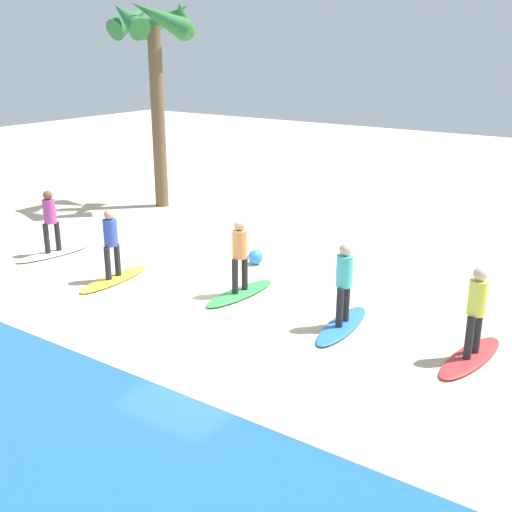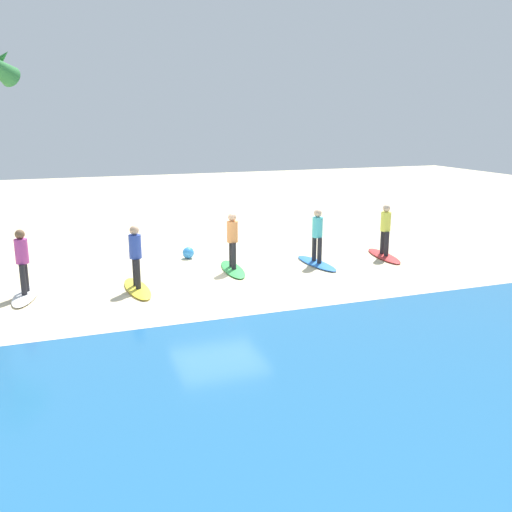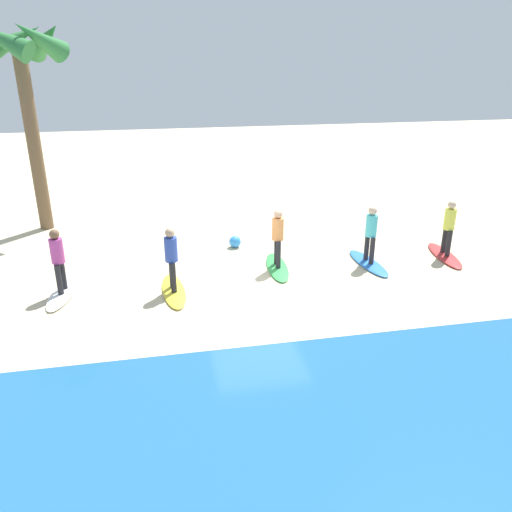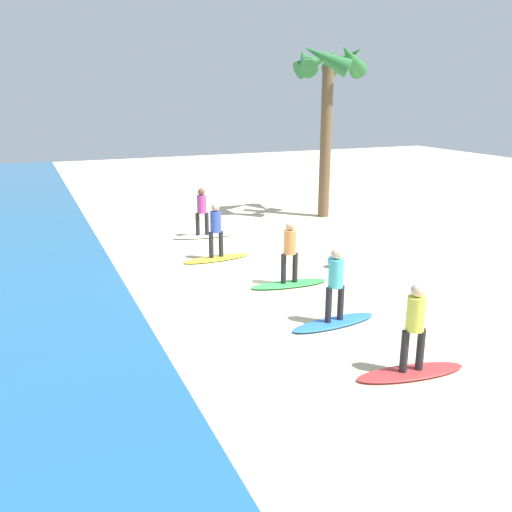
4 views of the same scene
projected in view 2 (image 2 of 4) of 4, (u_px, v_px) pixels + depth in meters
ground_plane at (218, 282)px, 15.44m from camera, size 60.00×60.00×0.00m
surfboard_red at (384, 256)px, 18.14m from camera, size 0.83×2.16×0.09m
surfer_red at (386, 226)px, 17.90m from camera, size 0.32×0.46×1.64m
surfboard_blue at (316, 263)px, 17.23m from camera, size 0.73×2.14×0.09m
surfer_blue at (317, 232)px, 16.99m from camera, size 0.32×0.46×1.64m
surfboard_green at (233, 269)px, 16.56m from camera, size 0.74×2.14×0.09m
surfer_green at (232, 236)px, 16.32m from camera, size 0.32×0.46×1.64m
surfboard_yellow at (137, 288)px, 14.69m from camera, size 0.68×2.13×0.09m
surfer_yellow at (135, 252)px, 14.45m from camera, size 0.32×0.46×1.64m
surfboard_white at (26, 294)px, 14.19m from camera, size 0.85×2.16×0.09m
surfer_white at (22, 257)px, 13.95m from camera, size 0.32×0.46×1.64m
beach_ball at (188, 253)px, 17.95m from camera, size 0.37×0.37×0.37m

